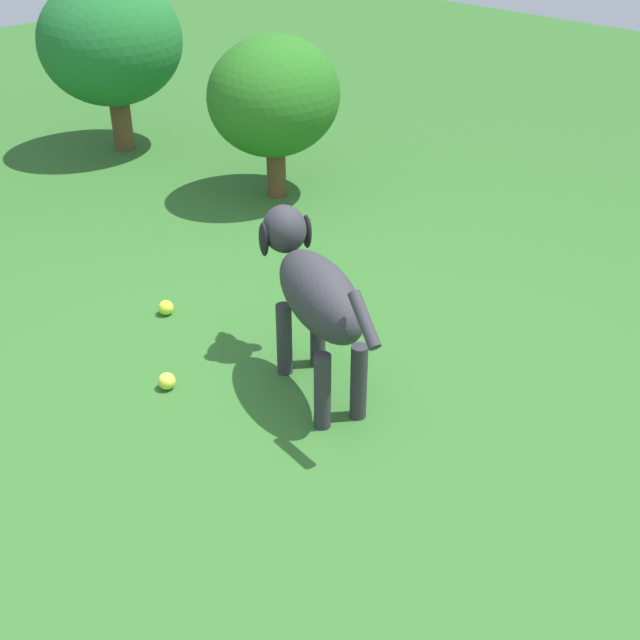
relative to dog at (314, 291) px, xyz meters
The scene contains 6 objects.
ground 0.50m from the dog, 147.74° to the right, with size 14.00×14.00×0.00m, color #2D6026.
dog is the anchor object (origin of this frame).
tennis_ball_0 0.67m from the dog, 136.46° to the left, with size 0.07×0.07×0.07m, color #CCDD41.
tennis_ball_1 0.91m from the dog, 95.50° to the left, with size 0.07×0.07×0.07m, color #C5DF31.
shrub_near 2.93m from the dog, 70.01° to the left, with size 0.91×0.82×1.07m.
shrub_far 1.87m from the dog, 51.33° to the left, with size 0.76×0.68×0.89m.
Camera 1 is at (-1.52, -1.60, 1.81)m, focal length 45.17 mm.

